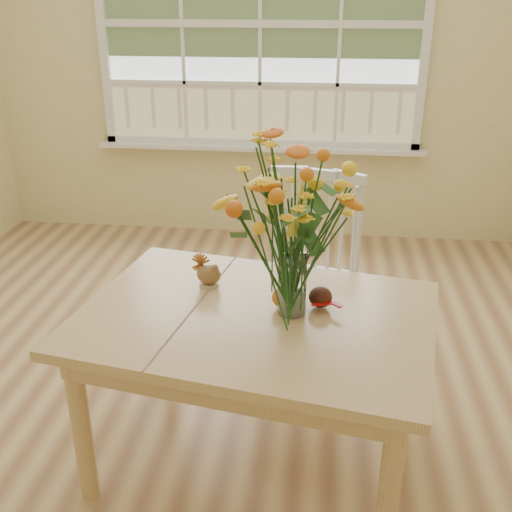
# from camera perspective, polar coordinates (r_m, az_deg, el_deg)

# --- Properties ---
(floor) EXTENTS (4.00, 4.50, 0.01)m
(floor) POSITION_cam_1_polar(r_m,az_deg,el_deg) (2.84, -4.71, -14.55)
(floor) COLOR #956B48
(floor) RESTS_ON ground
(wall_back) EXTENTS (4.00, 0.02, 2.70)m
(wall_back) POSITION_cam_1_polar(r_m,az_deg,el_deg) (4.47, 0.44, 18.71)
(wall_back) COLOR beige
(wall_back) RESTS_ON floor
(window) EXTENTS (2.42, 0.12, 1.74)m
(window) POSITION_cam_1_polar(r_m,az_deg,el_deg) (4.42, 0.39, 21.01)
(window) COLOR silver
(window) RESTS_ON wall_back
(dining_table) EXTENTS (1.41, 1.12, 0.68)m
(dining_table) POSITION_cam_1_polar(r_m,az_deg,el_deg) (2.24, -0.06, -7.51)
(dining_table) COLOR tan
(dining_table) RESTS_ON floor
(windsor_chair) EXTENTS (0.54, 0.53, 0.98)m
(windsor_chair) POSITION_cam_1_polar(r_m,az_deg,el_deg) (2.89, 5.13, -0.94)
(windsor_chair) COLOR white
(windsor_chair) RESTS_ON floor
(flower_vase) EXTENTS (0.49, 0.49, 0.58)m
(flower_vase) POSITION_cam_1_polar(r_m,az_deg,el_deg) (2.05, 3.63, 3.11)
(flower_vase) COLOR white
(flower_vase) RESTS_ON dining_table
(pumpkin) EXTENTS (0.10, 0.10, 0.08)m
(pumpkin) POSITION_cam_1_polar(r_m,az_deg,el_deg) (2.21, 2.84, -4.06)
(pumpkin) COLOR #C44917
(pumpkin) RESTS_ON dining_table
(turkey_figurine) EXTENTS (0.11, 0.08, 0.12)m
(turkey_figurine) POSITION_cam_1_polar(r_m,az_deg,el_deg) (2.37, -4.53, -1.79)
(turkey_figurine) COLOR #CCB78C
(turkey_figurine) RESTS_ON dining_table
(dark_gourd) EXTENTS (0.13, 0.10, 0.08)m
(dark_gourd) POSITION_cam_1_polar(r_m,az_deg,el_deg) (2.23, 6.15, -4.01)
(dark_gourd) COLOR #38160F
(dark_gourd) RESTS_ON dining_table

